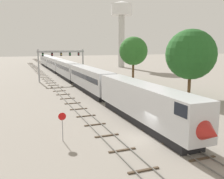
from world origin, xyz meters
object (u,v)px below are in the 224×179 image
object	(u,v)px
passenger_train	(67,69)
trackside_tree_mid	(191,54)
water_tower	(122,17)
trackside_tree_left	(133,51)
stop_sign	(62,123)
signal_gantry	(61,58)

from	to	relation	value
passenger_train	trackside_tree_mid	world-z (taller)	trackside_tree_mid
water_tower	trackside_tree_left	world-z (taller)	water_tower
trackside_tree_mid	passenger_train	bearing A→B (deg)	114.66
trackside_tree_left	trackside_tree_mid	xyz separation A→B (m)	(1.62, -19.81, -0.18)
passenger_train	stop_sign	distance (m)	48.19
passenger_train	water_tower	size ratio (longest dim) A/B	4.13
water_tower	trackside_tree_mid	xyz separation A→B (m)	(-13.56, -62.21, -13.01)
trackside_tree_left	trackside_tree_mid	bearing A→B (deg)	-85.34
signal_gantry	trackside_tree_mid	world-z (taller)	trackside_tree_mid
passenger_train	stop_sign	xyz separation A→B (m)	(-10.00, -47.14, -0.74)
passenger_train	trackside_tree_left	distance (m)	20.34
water_tower	passenger_train	bearing A→B (deg)	-135.58
water_tower	trackside_tree_left	bearing A→B (deg)	-109.70
passenger_train	trackside_tree_mid	distance (m)	37.47
trackside_tree_left	trackside_tree_mid	distance (m)	19.88
water_tower	trackside_tree_mid	distance (m)	64.98
stop_sign	trackside_tree_mid	bearing A→B (deg)	27.73
trackside_tree_mid	signal_gantry	bearing A→B (deg)	121.38
trackside_tree_left	trackside_tree_mid	size ratio (longest dim) A/B	0.94
stop_sign	water_tower	bearing A→B (deg)	62.68
water_tower	trackside_tree_mid	bearing A→B (deg)	-102.30
passenger_train	signal_gantry	bearing A→B (deg)	-115.82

